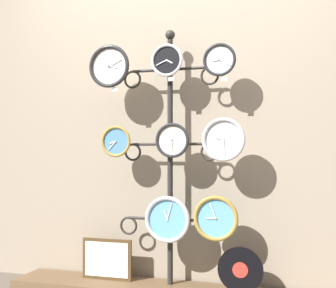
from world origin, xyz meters
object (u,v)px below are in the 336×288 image
object	(u,v)px
clock_middle_center	(172,140)
clock_middle_right	(224,139)
clock_top_center	(167,60)
picture_frame	(107,259)
clock_top_left	(109,66)
clock_top_right	(220,60)
display_stand	(170,203)
clock_bottom_center	(167,219)
vinyl_record	(240,270)
clock_bottom_right	(216,218)
clock_middle_left	(116,141)

from	to	relation	value
clock_middle_center	clock_middle_right	xyz separation A→B (m)	(0.35, -0.04, 0.00)
clock_top_center	clock_middle_center	bearing A→B (deg)	-2.45
clock_middle_center	picture_frame	size ratio (longest dim) A/B	0.63
clock_top_left	clock_middle_right	world-z (taller)	clock_top_left
clock_middle_right	clock_top_left	bearing A→B (deg)	179.42
clock_top_right	display_stand	bearing A→B (deg)	167.86
display_stand	clock_top_center	size ratio (longest dim) A/B	8.07
clock_top_left	clock_bottom_center	world-z (taller)	clock_top_left
vinyl_record	clock_bottom_right	bearing A→B (deg)	-169.23
display_stand	clock_bottom_center	distance (m)	0.14
clock_top_center	vinyl_record	bearing A→B (deg)	0.79
clock_top_left	clock_middle_center	bearing A→B (deg)	3.86
clock_top_center	clock_bottom_center	distance (m)	1.07
clock_middle_right	clock_bottom_right	world-z (taller)	clock_middle_right
clock_middle_right	vinyl_record	xyz separation A→B (m)	(0.10, 0.05, -0.83)
clock_top_left	clock_top_right	size ratio (longest dim) A/B	1.38
clock_top_center	clock_middle_center	xyz separation A→B (m)	(0.04, -0.00, -0.54)
clock_top_right	clock_middle_left	bearing A→B (deg)	-179.99
clock_bottom_right	clock_middle_right	bearing A→B (deg)	-18.31
picture_frame	clock_bottom_center	bearing A→B (deg)	-8.83
clock_top_left	clock_middle_left	size ratio (longest dim) A/B	1.37
display_stand	clock_bottom_right	world-z (taller)	display_stand
display_stand	clock_top_right	world-z (taller)	display_stand
clock_middle_right	vinyl_record	world-z (taller)	clock_middle_right
clock_top_center	clock_top_right	size ratio (longest dim) A/B	1.02
clock_middle_center	picture_frame	xyz separation A→B (m)	(-0.50, 0.05, -0.83)
clock_middle_center	clock_bottom_right	world-z (taller)	clock_middle_center
vinyl_record	picture_frame	distance (m)	0.95
clock_top_right	clock_middle_center	world-z (taller)	clock_top_right
picture_frame	clock_bottom_right	bearing A→B (deg)	-5.23
picture_frame	clock_top_left	bearing A→B (deg)	-57.38
clock_top_center	picture_frame	xyz separation A→B (m)	(-0.46, 0.05, -1.37)
clock_middle_left	clock_bottom_right	size ratio (longest dim) A/B	0.74
clock_middle_right	vinyl_record	size ratio (longest dim) A/B	0.96
clock_top_center	clock_middle_center	size ratio (longest dim) A/B	0.95
clock_top_center	clock_middle_right	world-z (taller)	clock_top_center
clock_top_left	clock_bottom_right	bearing A→B (deg)	0.76
clock_top_center	clock_top_right	xyz separation A→B (m)	(0.36, -0.00, -0.02)
clock_top_left	picture_frame	size ratio (longest dim) A/B	0.81
clock_top_right	clock_middle_right	xyz separation A→B (m)	(0.03, -0.04, -0.52)
clock_middle_center	clock_middle_right	size ratio (longest dim) A/B	0.83
clock_middle_left	clock_bottom_center	size ratio (longest dim) A/B	0.70
clock_bottom_right	vinyl_record	distance (m)	0.36
display_stand	clock_middle_center	world-z (taller)	display_stand
display_stand	picture_frame	distance (m)	0.62
display_stand	clock_middle_center	size ratio (longest dim) A/B	7.68
clock_bottom_center	vinyl_record	distance (m)	0.57
clock_middle_left	picture_frame	world-z (taller)	clock_middle_left
clock_middle_center	clock_bottom_right	xyz separation A→B (m)	(0.30, -0.02, -0.50)
clock_middle_left	clock_middle_right	size ratio (longest dim) A/B	0.78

